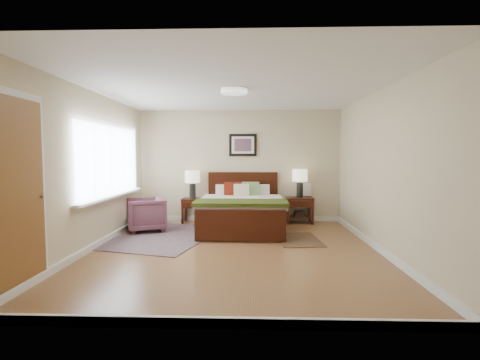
{
  "coord_description": "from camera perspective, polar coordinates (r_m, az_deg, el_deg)",
  "views": [
    {
      "loc": [
        0.26,
        -5.36,
        1.48
      ],
      "look_at": [
        0.06,
        0.79,
        1.05
      ],
      "focal_mm": 26.0,
      "sensor_mm": 36.0,
      "label": 1
    }
  ],
  "objects": [
    {
      "name": "ceiling",
      "position": [
        5.46,
        -0.94,
        14.77
      ],
      "size": [
        4.5,
        5.0,
        0.02
      ],
      "primitive_type": "cube",
      "color": "white",
      "rests_on": "back_wall"
    },
    {
      "name": "right_wall",
      "position": [
        5.72,
        22.22,
        1.4
      ],
      "size": [
        0.04,
        5.0,
        2.5
      ],
      "primitive_type": "cube",
      "color": "#C4B88E",
      "rests_on": "ground"
    },
    {
      "name": "back_wall",
      "position": [
        7.86,
        -0.05,
        2.32
      ],
      "size": [
        4.5,
        0.04,
        2.5
      ],
      "primitive_type": "cube",
      "color": "#C4B88E",
      "rests_on": "ground"
    },
    {
      "name": "lamp_left",
      "position": [
        7.75,
        -7.8,
        0.12
      ],
      "size": [
        0.32,
        0.32,
        0.61
      ],
      "color": "black",
      "rests_on": "nightstand_left"
    },
    {
      "name": "rug_persian",
      "position": [
        6.59,
        -12.5,
        -9.02
      ],
      "size": [
        2.15,
        2.64,
        0.01
      ],
      "primitive_type": "cube",
      "rotation": [
        0.0,
        0.0,
        -0.25
      ],
      "color": "#0B163B",
      "rests_on": "ground"
    },
    {
      "name": "armchair",
      "position": [
        7.1,
        -15.13,
        -5.48
      ],
      "size": [
        0.93,
        0.91,
        0.66
      ],
      "primitive_type": "imported",
      "rotation": [
        0.0,
        0.0,
        -1.2
      ],
      "color": "brown",
      "rests_on": "ground"
    },
    {
      "name": "ceil_fixture",
      "position": [
        5.45,
        -0.94,
        14.41
      ],
      "size": [
        0.44,
        0.44,
        0.08
      ],
      "color": "white",
      "rests_on": "ceiling"
    },
    {
      "name": "floor",
      "position": [
        5.56,
        -0.91,
        -11.43
      ],
      "size": [
        5.0,
        5.0,
        0.0
      ],
      "primitive_type": "plane",
      "color": "brown",
      "rests_on": "ground"
    },
    {
      "name": "lamp_right",
      "position": [
        7.72,
        9.8,
        0.31
      ],
      "size": [
        0.32,
        0.32,
        0.61
      ],
      "color": "black",
      "rests_on": "nightstand_right"
    },
    {
      "name": "nightstand_left",
      "position": [
        7.79,
        -7.79,
        -3.88
      ],
      "size": [
        0.45,
        0.41,
        0.54
      ],
      "color": "#351108",
      "rests_on": "ground"
    },
    {
      "name": "wall_art",
      "position": [
        7.83,
        0.48,
        5.76
      ],
      "size": [
        0.62,
        0.05,
        0.5
      ],
      "color": "black",
      "rests_on": "back_wall"
    },
    {
      "name": "front_wall",
      "position": [
        2.88,
        -3.32,
        -0.59
      ],
      "size": [
        4.5,
        0.04,
        2.5
      ],
      "primitive_type": "cube",
      "color": "#C4B88E",
      "rests_on": "ground"
    },
    {
      "name": "left_wall",
      "position": [
        5.92,
        -23.25,
        1.45
      ],
      "size": [
        0.04,
        5.0,
        2.5
      ],
      "primitive_type": "cube",
      "color": "#C4B88E",
      "rests_on": "ground"
    },
    {
      "name": "bed",
      "position": [
        6.93,
        0.28,
        -4.09
      ],
      "size": [
        1.68,
        2.03,
        1.09
      ],
      "color": "#351108",
      "rests_on": "ground"
    },
    {
      "name": "door",
      "position": [
        4.4,
        -32.64,
        -1.96
      ],
      "size": [
        0.06,
        1.0,
        2.18
      ],
      "color": "silver",
      "rests_on": "ground"
    },
    {
      "name": "window",
      "position": [
        6.53,
        -20.26,
        2.85
      ],
      "size": [
        0.11,
        2.72,
        1.32
      ],
      "color": "silver",
      "rests_on": "left_wall"
    },
    {
      "name": "nightstand_right",
      "position": [
        7.77,
        9.76,
        -4.38
      ],
      "size": [
        0.57,
        0.43,
        0.57
      ],
      "color": "#351108",
      "rests_on": "ground"
    },
    {
      "name": "rug_navy",
      "position": [
        6.29,
        9.52,
        -9.61
      ],
      "size": [
        0.81,
        1.13,
        0.01
      ],
      "primitive_type": "cube",
      "rotation": [
        0.0,
        0.0,
        0.1
      ],
      "color": "black",
      "rests_on": "ground"
    }
  ]
}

